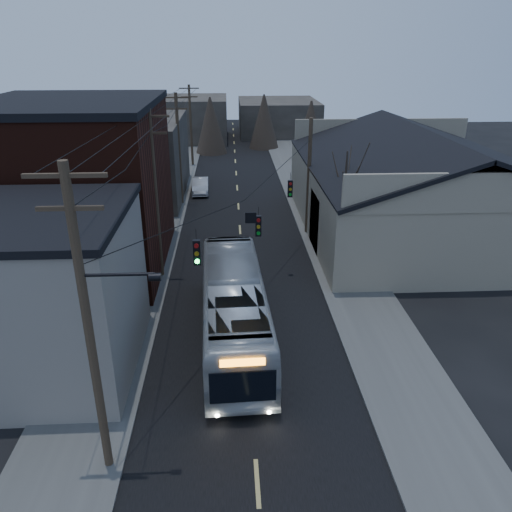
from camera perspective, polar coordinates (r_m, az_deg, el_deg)
The scene contains 13 objects.
road_surface at distance 42.21m, azimuth -1.97°, elevation 4.90°, with size 9.00×110.00×0.02m, color black.
sidewalk_left at distance 42.58m, azimuth -10.78°, elevation 4.74°, with size 4.00×110.00×0.12m, color #474744.
sidewalk_right at distance 42.79m, azimuth 6.80°, elevation 5.08°, with size 4.00×110.00×0.12m, color #474744.
building_clapboard at distance 22.99m, azimuth -23.98°, elevation -4.16°, with size 8.00×8.00×7.00m, color gray.
building_brick at distance 32.54m, azimuth -19.73°, elevation 7.12°, with size 10.00×12.00×10.00m, color black.
building_left_far at distance 47.90m, azimuth -13.83°, elevation 10.81°, with size 9.00×14.00×7.00m, color #302C26.
warehouse at distance 39.09m, azimuth 17.69°, elevation 6.42°, with size 16.16×20.60×7.73m.
building_far_left at distance 75.94m, azimuth -7.29°, elevation 15.31°, with size 10.00×12.00×6.00m, color #302C26.
building_far_right at distance 81.14m, azimuth 2.51°, elevation 15.61°, with size 12.00×14.00×5.00m, color #302C26.
bare_tree at distance 32.39m, azimuth 9.96°, elevation 5.48°, with size 0.40×0.40×7.20m, color black.
utility_lines at distance 35.28m, azimuth -7.00°, elevation 9.41°, with size 11.24×45.28×10.50m.
bus at distance 23.81m, azimuth -2.52°, elevation -5.96°, with size 2.84×12.12×3.38m, color #9FA4AA.
parked_car at distance 48.20m, azimuth -6.36°, elevation 7.98°, with size 1.48×4.25×1.40m, color #B0B2B8.
Camera 1 is at (-0.68, -10.05, 13.32)m, focal length 35.00 mm.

